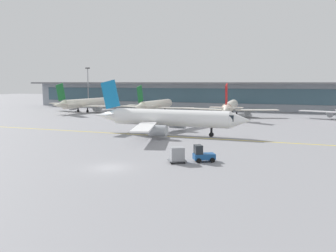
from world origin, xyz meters
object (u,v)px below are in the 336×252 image
gate_airplane_0 (85,103)px  gate_airplane_1 (156,105)px  taxiing_regional_jet (169,118)px  cargo_dolly_lead (177,154)px  gate_airplane_2 (230,107)px  baggage_tug (202,155)px  apron_light_mast_0 (88,86)px

gate_airplane_0 → gate_airplane_1: (23.93, 2.36, -0.15)m
taxiing_regional_jet → cargo_dolly_lead: bearing=-67.5°
gate_airplane_2 → gate_airplane_1: bearing=80.4°
gate_airplane_0 → baggage_tug: gate_airplane_0 is taller
cargo_dolly_lead → apron_light_mast_0: (-62.53, 77.72, 7.23)m
gate_airplane_0 → baggage_tug: 79.28m
taxiing_regional_jet → baggage_tug: (11.66, -19.78, -2.16)m
gate_airplane_0 → gate_airplane_1: bearing=-79.0°
gate_airplane_0 → cargo_dolly_lead: bearing=-133.4°
gate_airplane_0 → gate_airplane_1: gate_airplane_0 is taller
gate_airplane_1 → taxiing_regional_jet: 44.36m
gate_airplane_0 → cargo_dolly_lead: (51.78, -59.16, -1.76)m
taxiing_regional_jet → cargo_dolly_lead: 23.27m
apron_light_mast_0 → baggage_tug: bearing=-49.4°
taxiing_regional_jet → cargo_dolly_lead: (8.94, -21.39, -2.00)m
gate_airplane_2 → cargo_dolly_lead: bearing=179.2°
taxiing_regional_jet → apron_light_mast_0: size_ratio=2.02×
baggage_tug → cargo_dolly_lead: size_ratio=1.13×
taxiing_regional_jet → apron_light_mast_0: (-53.59, 56.33, 5.23)m
gate_airplane_2 → taxiing_regional_jet: size_ratio=0.92×
gate_airplane_2 → apron_light_mast_0: size_ratio=1.87×
gate_airplane_0 → gate_airplane_2: same height
gate_airplane_0 → gate_airplane_2: (47.32, 0.49, 0.00)m
gate_airplane_0 → baggage_tug: bearing=-131.1°
gate_airplane_1 → baggage_tug: size_ratio=9.08×
cargo_dolly_lead → apron_light_mast_0: bearing=98.2°
gate_airplane_1 → cargo_dolly_lead: size_ratio=10.22×
taxiing_regional_jet → gate_airplane_2: bearing=83.1°
cargo_dolly_lead → gate_airplane_1: bearing=83.8°
gate_airplane_0 → taxiing_regional_jet: 57.11m
gate_airplane_2 → cargo_dolly_lead: gate_airplane_2 is taller
gate_airplane_1 → gate_airplane_0: bearing=98.3°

